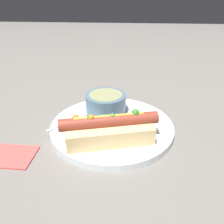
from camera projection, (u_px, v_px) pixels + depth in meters
The scene contains 6 objects.
ground_plane at pixel (112, 129), 0.50m from camera, with size 4.00×4.00×0.00m, color slate.
dinner_plate at pixel (112, 127), 0.50m from camera, with size 0.27×0.27×0.02m.
hot_dog at pixel (109, 129), 0.43m from camera, with size 0.19×0.11×0.06m.
soup_bowl at pixel (106, 102), 0.53m from camera, with size 0.10×0.10×0.05m.
spoon at pixel (90, 112), 0.53m from camera, with size 0.11×0.13×0.01m.
napkin at pixel (3, 155), 0.42m from camera, with size 0.12×0.07×0.01m.
Camera 1 is at (0.04, -0.42, 0.27)m, focal length 35.00 mm.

